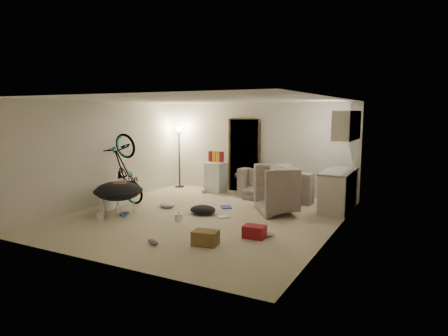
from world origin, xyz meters
The scene contains 39 objects.
floor centered at (0.00, 0.00, -0.01)m, with size 5.50×6.00×0.02m, color #BEB392.
ceiling centered at (0.00, 0.00, 2.51)m, with size 5.50×6.00×0.02m, color white.
wall_back centered at (0.00, 3.01, 1.25)m, with size 5.50×0.02×2.50m, color beige.
wall_front centered at (0.00, -3.01, 1.25)m, with size 5.50×0.02×2.50m, color beige.
wall_left centered at (-2.76, 0.00, 1.25)m, with size 0.02×6.00×2.50m, color beige.
wall_right centered at (2.76, 0.00, 1.25)m, with size 0.02×6.00×2.50m, color beige.
doorway centered at (-0.40, 2.97, 1.02)m, with size 0.85×0.10×2.04m, color black.
door_trim centered at (-0.40, 2.94, 1.02)m, with size 0.97×0.04×2.10m, color #352512.
floor_lamp centered at (-2.40, 2.65, 1.31)m, with size 0.28×0.28×1.81m.
kitchen_counter centered at (2.43, 2.00, 0.44)m, with size 0.60×1.50×0.88m, color beige.
counter_top centered at (2.43, 2.00, 0.90)m, with size 0.64×1.54×0.04m, color gray.
kitchen_uppers centered at (2.56, 2.00, 1.95)m, with size 0.38×1.40×0.65m, color beige.
sofa centered at (0.80, 2.45, 0.29)m, with size 1.98×0.77×0.58m, color #384039.
armchair centered at (1.56, 1.32, 0.39)m, with size 1.20×1.04×0.78m, color #384039.
bicycle centered at (-2.30, 0.15, 0.47)m, with size 0.62×1.78×0.93m, color black.
book_asset centered at (-1.75, -1.38, 0.01)m, with size 0.15×0.21×0.02m, color maroon.
mini_fridge centered at (-1.10, 2.55, 0.42)m, with size 0.49×0.49×0.83m, color white.
snack_box_0 centered at (-1.27, 2.55, 1.00)m, with size 0.10×0.07×0.30m, color maroon.
snack_box_1 centered at (-1.15, 2.55, 1.00)m, with size 0.10×0.07×0.30m, color orange.
snack_box_2 centered at (-1.03, 2.55, 1.00)m, with size 0.10×0.07×0.30m, color gold.
snack_box_3 centered at (-0.91, 2.55, 1.00)m, with size 0.10×0.07×0.30m, color maroon.
saucer_chair centered at (-1.71, -0.74, 0.45)m, with size 1.06×1.06×0.75m.
hoodie centered at (-1.66, -0.77, 0.65)m, with size 0.48×0.40×0.22m, color brown.
sofa_drape centered at (-0.15, 2.45, 0.54)m, with size 0.56×0.46×0.28m, color black.
tv_box centered at (-2.30, -0.27, 0.32)m, with size 0.12×0.96×0.64m, color silver.
drink_case_a centered at (0.96, -1.56, 0.12)m, with size 0.42×0.30×0.24m, color brown.
drink_case_b centered at (1.55, -0.82, 0.11)m, with size 0.39×0.28×0.22m, color maroon.
juicer centered at (-0.28, -0.54, 0.09)m, with size 0.16×0.16×0.23m.
newspaper centered at (-0.22, 2.01, 0.00)m, with size 0.42×0.54×0.01m, color silver.
book_blue centered at (0.05, 0.97, 0.02)m, with size 0.23×0.32×0.03m, color #2E44A8.
book_white centered at (0.40, 0.15, 0.01)m, with size 0.20×0.26×0.02m, color silver.
shoe_0 centered at (0.65, 1.85, 0.06)m, with size 0.30×0.12×0.11m, color #2E44A8.
shoe_1 centered at (-1.29, 2.20, 0.05)m, with size 0.29×0.12×0.11m, color slate.
shoe_2 centered at (-1.57, -0.73, 0.05)m, with size 0.25×0.10×0.09m, color #2E44A8.
shoe_3 centered at (0.17, -1.97, 0.05)m, with size 0.26×0.11×0.10m, color slate.
shoe_4 centered at (1.73, -0.66, 0.05)m, with size 0.27×0.11×0.10m, color white.
clothes_lump_a centered at (-0.14, 0.21, 0.09)m, with size 0.59×0.51×0.19m, color black.
clothes_lump_b centered at (0.84, 1.77, 0.07)m, with size 0.48×0.42×0.15m, color black.
clothes_lump_c centered at (-1.22, 0.38, 0.07)m, with size 0.42×0.36×0.13m, color silver.
Camera 1 is at (4.29, -7.22, 2.25)m, focal length 32.00 mm.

